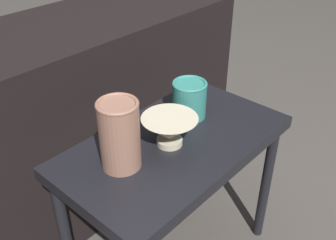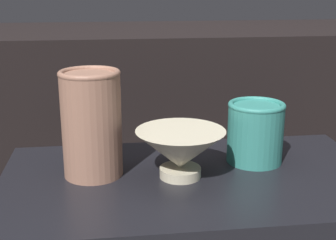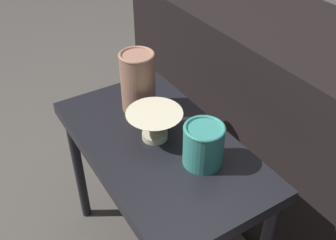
{
  "view_description": "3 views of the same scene",
  "coord_description": "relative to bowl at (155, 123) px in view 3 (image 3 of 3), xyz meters",
  "views": [
    {
      "loc": [
        -0.73,
        -0.63,
        1.25
      ],
      "look_at": [
        -0.05,
        -0.02,
        0.66
      ],
      "focal_mm": 42.0,
      "sensor_mm": 36.0,
      "label": 1
    },
    {
      "loc": [
        -0.15,
        -0.8,
        0.9
      ],
      "look_at": [
        -0.05,
        -0.01,
        0.67
      ],
      "focal_mm": 50.0,
      "sensor_mm": 36.0,
      "label": 2
    },
    {
      "loc": [
        0.77,
        -0.44,
        1.3
      ],
      "look_at": [
        0.01,
        0.03,
        0.63
      ],
      "focal_mm": 42.0,
      "sensor_mm": 36.0,
      "label": 3
    }
  ],
  "objects": [
    {
      "name": "couch_backdrop",
      "position": [
        0.02,
        0.56,
        -0.22
      ],
      "size": [
        1.5,
        0.5,
        0.77
      ],
      "color": "black",
      "rests_on": "ground_plane"
    },
    {
      "name": "vase_colorful_right",
      "position": [
        0.16,
        0.06,
        0.01
      ],
      "size": [
        0.11,
        0.11,
        0.12
      ],
      "color": "teal",
      "rests_on": "table"
    },
    {
      "name": "bowl",
      "position": [
        0.0,
        0.0,
        0.0
      ],
      "size": [
        0.17,
        0.17,
        0.09
      ],
      "color": "beige",
      "rests_on": "table"
    },
    {
      "name": "vase_textured_left",
      "position": [
        -0.16,
        0.03,
        0.05
      ],
      "size": [
        0.11,
        0.11,
        0.2
      ],
      "color": "#996B56",
      "rests_on": "table"
    },
    {
      "name": "table",
      "position": [
        0.02,
        -0.0,
        -0.12
      ],
      "size": [
        0.72,
        0.4,
        0.55
      ],
      "color": "black",
      "rests_on": "ground_plane"
    }
  ]
}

